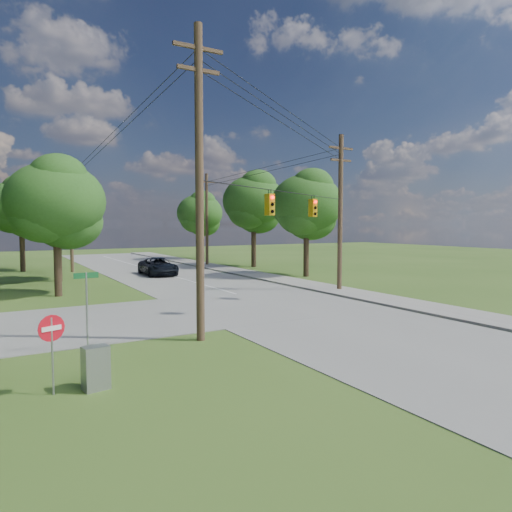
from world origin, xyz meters
TOP-DOWN VIEW (x-y plane):
  - ground at (0.00, 0.00)m, footprint 140.00×140.00m
  - main_road at (2.00, 5.00)m, footprint 10.00×100.00m
  - sidewalk_east at (8.70, 5.00)m, footprint 2.60×100.00m
  - pole_sw at (-4.60, 0.40)m, footprint 2.00×0.32m
  - pole_ne at (8.90, 8.00)m, footprint 2.00×0.32m
  - pole_north_e at (8.90, 30.00)m, footprint 2.00×0.32m
  - pole_north_w at (-5.00, 30.00)m, footprint 2.00×0.32m
  - power_lines at (1.50, 11.54)m, footprint 13.93×29.62m
  - traffic_signals at (2.55, 4.43)m, footprint 4.91×3.27m
  - tree_w_near at (-8.00, 15.00)m, footprint 6.00×6.00m
  - tree_w_mid at (-7.00, 23.00)m, footprint 6.40×6.40m
  - tree_w_far at (-9.00, 33.00)m, footprint 6.00×6.00m
  - tree_e_near at (12.00, 16.00)m, footprint 6.20×6.20m
  - tree_e_mid at (12.50, 26.00)m, footprint 6.60×6.60m
  - tree_e_far at (11.50, 38.00)m, footprint 5.80×5.80m
  - car_main_north at (1.15, 23.27)m, footprint 2.71×5.53m
  - control_cabinet at (-9.19, -3.07)m, footprint 0.74×0.58m
  - do_not_enter_sign at (-10.26, -2.92)m, footprint 0.69×0.27m
  - street_name_sign at (-8.69, 1.00)m, footprint 0.85×0.09m

SIDE VIEW (x-z plane):
  - ground at x=0.00m, z-range 0.00..0.00m
  - main_road at x=2.00m, z-range 0.00..0.03m
  - sidewalk_east at x=8.70m, z-range 0.00..0.12m
  - control_cabinet at x=-9.19m, z-range 0.00..1.21m
  - car_main_north at x=1.15m, z-range 0.03..1.54m
  - do_not_enter_sign at x=-10.26m, z-range 0.51..2.66m
  - street_name_sign at x=-8.69m, z-range 0.37..3.20m
  - pole_north_e at x=8.90m, z-range 0.13..10.13m
  - pole_north_w at x=-5.00m, z-range 0.13..10.13m
  - pole_ne at x=8.90m, z-range 0.22..10.72m
  - traffic_signals at x=2.55m, z-range 4.97..6.02m
  - tree_e_far at x=11.50m, z-range 1.76..10.08m
  - tree_w_near at x=-8.00m, z-range 1.72..10.12m
  - pole_sw at x=-4.60m, z-range 0.23..12.23m
  - tree_w_far at x=-9.00m, z-range 1.89..10.62m
  - tree_e_near at x=12.00m, z-range 1.85..10.66m
  - tree_w_mid at x=-7.00m, z-range 1.97..11.19m
  - tree_e_mid at x=12.50m, z-range 2.09..11.73m
  - power_lines at x=1.50m, z-range 6.69..11.62m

